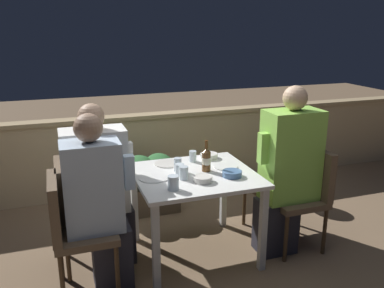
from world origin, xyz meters
The scene contains 24 objects.
ground_plane centered at (0.00, 0.00, 0.00)m, with size 16.00×16.00×0.00m, color #7A6047.
parapet_wall centered at (0.00, 1.48, 0.44)m, with size 9.00×0.18×0.87m.
dining_table centered at (0.00, 0.00, 0.61)m, with size 0.92×0.85×0.70m.
planter_hedge centered at (-0.24, 0.94, 0.32)m, with size 0.73×0.47×0.57m.
chair_left_near centered at (-0.95, -0.18, 0.52)m, with size 0.42×0.42×0.85m.
person_blue_shirt centered at (-0.76, -0.18, 0.64)m, with size 0.48×0.26×1.27m.
chair_left_far centered at (-0.90, 0.13, 0.52)m, with size 0.42×0.42×0.85m.
person_white_polo centered at (-0.71, 0.13, 0.64)m, with size 0.52×0.26×1.28m.
chair_right_near centered at (0.91, -0.16, 0.52)m, with size 0.42×0.42×0.85m.
person_green_blouse centered at (0.72, -0.16, 0.69)m, with size 0.50×0.26×1.37m.
chair_right_far centered at (0.88, 0.15, 0.52)m, with size 0.42×0.42×0.85m.
beer_bottle centered at (0.10, 0.02, 0.80)m, with size 0.07×0.07×0.25m.
plate_0 centered at (0.28, 0.05, 0.71)m, with size 0.19×0.19×0.01m.
plate_1 centered at (-0.14, 0.28, 0.71)m, with size 0.21×0.21×0.01m.
plate_2 centered at (-0.32, 0.01, 0.71)m, with size 0.24×0.24×0.01m.
bowl_0 centered at (0.25, -0.15, 0.73)m, with size 0.15×0.15×0.05m.
bowl_1 centered at (0.24, 0.31, 0.73)m, with size 0.15×0.15×0.04m.
bowl_2 centered at (0.00, -0.18, 0.73)m, with size 0.14×0.14×0.04m.
glass_cup_0 centered at (-0.12, -0.09, 0.75)m, with size 0.07×0.07×0.10m.
glass_cup_1 centered at (-0.25, -0.26, 0.75)m, with size 0.08×0.08×0.10m.
glass_cup_2 centered at (-0.11, 0.09, 0.76)m, with size 0.06×0.06×0.11m.
glass_cup_3 centered at (-0.12, 0.01, 0.75)m, with size 0.07×0.07×0.09m.
glass_cup_4 centered at (0.08, 0.28, 0.75)m, with size 0.06×0.06×0.09m.
potted_plant centered at (1.25, 0.73, 0.37)m, with size 0.28×0.28×0.61m.
Camera 1 is at (-0.98, -2.79, 1.81)m, focal length 38.00 mm.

